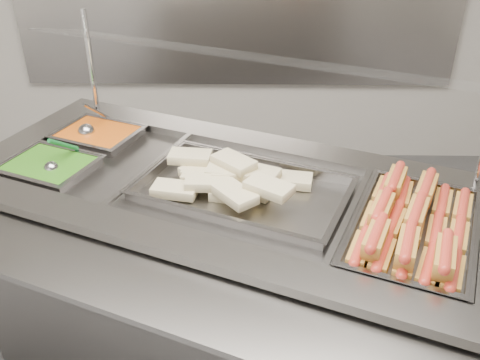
{
  "coord_description": "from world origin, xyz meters",
  "views": [
    {
      "loc": [
        0.08,
        -1.2,
        1.95
      ],
      "look_at": [
        0.05,
        0.44,
        0.98
      ],
      "focal_mm": 40.0,
      "sensor_mm": 36.0,
      "label": 1
    }
  ],
  "objects_px": {
    "pan_hotdogs": "(412,237)",
    "pan_wraps": "(243,193)",
    "ladle": "(87,131)",
    "sneeze_guard": "(253,60)",
    "serving_spoon": "(54,164)",
    "steam_counter": "(228,283)"
  },
  "relations": [
    {
      "from": "pan_hotdogs",
      "to": "ladle",
      "type": "relative_size",
      "value": 3.57
    },
    {
      "from": "serving_spoon",
      "to": "pan_wraps",
      "type": "bearing_deg",
      "value": -10.35
    },
    {
      "from": "ladle",
      "to": "sneeze_guard",
      "type": "bearing_deg",
      "value": -15.54
    },
    {
      "from": "pan_hotdogs",
      "to": "pan_wraps",
      "type": "distance_m",
      "value": 0.6
    },
    {
      "from": "steam_counter",
      "to": "ladle",
      "type": "bearing_deg",
      "value": 146.34
    },
    {
      "from": "sneeze_guard",
      "to": "serving_spoon",
      "type": "height_order",
      "value": "sneeze_guard"
    },
    {
      "from": "sneeze_guard",
      "to": "serving_spoon",
      "type": "xyz_separation_m",
      "value": [
        -0.76,
        -0.11,
        -0.38
      ]
    },
    {
      "from": "ladle",
      "to": "pan_hotdogs",
      "type": "bearing_deg",
      "value": -28.56
    },
    {
      "from": "pan_wraps",
      "to": "ladle",
      "type": "relative_size",
      "value": 4.37
    },
    {
      "from": "pan_hotdogs",
      "to": "serving_spoon",
      "type": "distance_m",
      "value": 1.33
    },
    {
      "from": "sneeze_guard",
      "to": "pan_hotdogs",
      "type": "relative_size",
      "value": 2.56
    },
    {
      "from": "pan_hotdogs",
      "to": "pan_wraps",
      "type": "bearing_deg",
      "value": 157.14
    },
    {
      "from": "steam_counter",
      "to": "pan_wraps",
      "type": "distance_m",
      "value": 0.46
    },
    {
      "from": "sneeze_guard",
      "to": "serving_spoon",
      "type": "distance_m",
      "value": 0.85
    },
    {
      "from": "steam_counter",
      "to": "pan_wraps",
      "type": "bearing_deg",
      "value": -22.86
    },
    {
      "from": "steam_counter",
      "to": "ladle",
      "type": "distance_m",
      "value": 0.89
    },
    {
      "from": "serving_spoon",
      "to": "steam_counter",
      "type": "bearing_deg",
      "value": -9.17
    },
    {
      "from": "sneeze_guard",
      "to": "pan_wraps",
      "type": "height_order",
      "value": "sneeze_guard"
    },
    {
      "from": "sneeze_guard",
      "to": "ladle",
      "type": "bearing_deg",
      "value": 164.46
    },
    {
      "from": "steam_counter",
      "to": "ladle",
      "type": "height_order",
      "value": "ladle"
    },
    {
      "from": "ladle",
      "to": "serving_spoon",
      "type": "relative_size",
      "value": 1.06
    },
    {
      "from": "sneeze_guard",
      "to": "pan_wraps",
      "type": "xyz_separation_m",
      "value": [
        -0.03,
        -0.24,
        -0.42
      ]
    }
  ]
}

